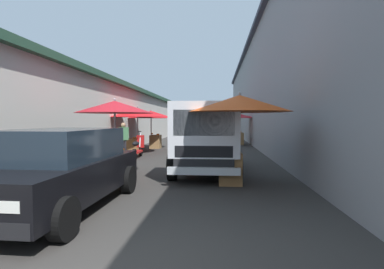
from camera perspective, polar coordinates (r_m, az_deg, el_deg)
The scene contains 12 objects.
ground at distance 16.38m, azimuth 0.17°, elevation -2.93°, with size 90.00×90.00×0.00m, color #33302D.
building_left_whitewash at distance 20.33m, azimuth -19.58°, elevation 3.15°, with size 49.80×7.50×3.62m.
building_right_concrete at distance 19.45m, azimuth 22.27°, elevation 8.31°, with size 49.80×7.50×7.13m.
fruit_stall_far_right at distance 17.06m, azimuth -7.83°, elevation 3.33°, with size 2.69×2.69×2.24m.
fruit_stall_far_left at distance 14.63m, azimuth -10.55°, elevation 3.59°, with size 2.72×2.72×2.30m.
fruit_stall_mid_lane at distance 7.32m, azimuth 8.96°, elevation 4.44°, with size 2.49×2.49×2.30m.
fruit_stall_near_right at distance 20.14m, azimuth 8.75°, elevation 2.73°, with size 2.60×2.60×2.17m.
fruit_stall_near_left at distance 8.67m, azimuth -14.65°, elevation 3.13°, with size 2.21×2.21×2.24m.
hatchback_car at distance 5.90m, azimuth -24.30°, elevation -6.00°, with size 3.95×1.99×1.45m.
delivery_truck at distance 8.52m, azimuth 2.64°, elevation -1.11°, with size 4.94×2.01×2.08m.
vendor_by_crates at distance 13.31m, azimuth -13.09°, elevation -0.57°, with size 0.56×0.37×1.52m.
parked_scooter at distance 12.96m, azimuth -10.44°, elevation -2.47°, with size 1.69×0.35×1.14m.
Camera 1 is at (-2.74, -1.38, 1.61)m, focal length 27.61 mm.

